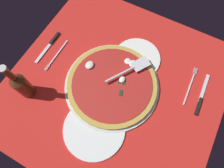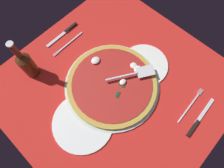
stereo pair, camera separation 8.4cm
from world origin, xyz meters
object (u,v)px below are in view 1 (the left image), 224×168
object	(u,v)px
dinner_plate_right	(137,58)
place_setting_near	(195,92)
place_setting_far	(53,50)
pizza	(112,84)
beer_bottle	(21,85)
dinner_plate_left	(94,129)
pizza_server	(129,70)

from	to	relation	value
dinner_plate_right	place_setting_near	world-z (taller)	place_setting_near
dinner_plate_right	place_setting_far	xyz separation A→B (cm)	(-14.93, 37.49, -0.15)
dinner_plate_right	place_setting_far	world-z (taller)	place_setting_far
pizza	beer_bottle	bearing A→B (deg)	123.11
dinner_plate_right	pizza	world-z (taller)	pizza
dinner_plate_left	place_setting_far	distance (cm)	43.01
dinner_plate_right	pizza	bearing A→B (deg)	167.65
pizza_server	place_setting_near	xyz separation A→B (cm)	(5.88, -29.74, -4.20)
pizza_server	dinner_plate_right	bearing A→B (deg)	32.99
dinner_plate_right	place_setting_near	size ratio (longest dim) A/B	1.03
pizza	pizza_server	size ratio (longest dim) A/B	1.96
pizza_server	pizza	bearing A→B (deg)	-172.45
pizza_server	place_setting_far	size ratio (longest dim) A/B	0.99
place_setting_near	beer_bottle	distance (cm)	73.28
dinner_plate_left	pizza	world-z (taller)	pizza
pizza	pizza_server	xyz separation A→B (cm)	(8.51, -3.95, 2.54)
dinner_plate_right	dinner_plate_left	bearing A→B (deg)	178.23
pizza_server	place_setting_near	bearing A→B (deg)	-46.36
dinner_plate_left	pizza_server	xyz separation A→B (cm)	(28.83, -1.26, 4.05)
pizza	place_setting_far	xyz separation A→B (cm)	(2.72, 33.62, -1.66)
pizza_server	place_setting_far	bearing A→B (deg)	131.21
place_setting_near	beer_bottle	size ratio (longest dim) A/B	0.92
pizza	place_setting_near	bearing A→B (deg)	-66.87
dinner_plate_left	place_setting_near	world-z (taller)	place_setting_near
dinner_plate_left	dinner_plate_right	xyz separation A→B (cm)	(37.97, -1.17, 0.00)
dinner_plate_right	place_setting_near	bearing A→B (deg)	-96.24
pizza	beer_bottle	distance (cm)	37.03
dinner_plate_left	pizza	xyz separation A→B (cm)	(20.32, 2.69, 1.51)
dinner_plate_right	beer_bottle	distance (cm)	51.57
dinner_plate_right	beer_bottle	world-z (taller)	beer_bottle
pizza_server	beer_bottle	xyz separation A→B (cm)	(-28.44, 34.50, 3.85)
place_setting_near	pizza	bearing A→B (deg)	110.52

